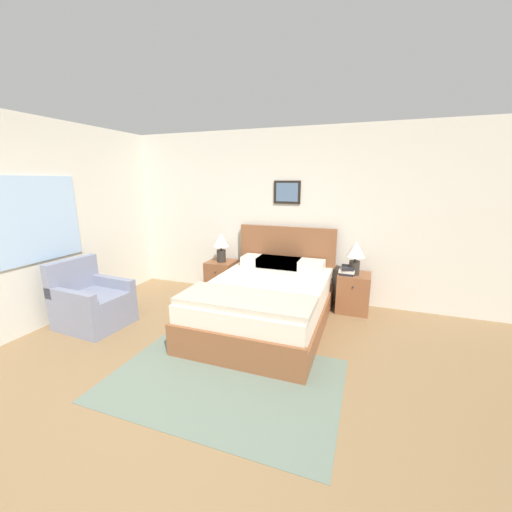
{
  "coord_description": "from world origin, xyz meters",
  "views": [
    {
      "loc": [
        1.44,
        -1.69,
        1.84
      ],
      "look_at": [
        0.21,
        1.67,
        0.98
      ],
      "focal_mm": 22.0,
      "sensor_mm": 36.0,
      "label": 1
    }
  ],
  "objects_px": {
    "table_lamp_by_door": "(355,253)",
    "bed": "(266,300)",
    "nightstand_near_window": "(222,277)",
    "table_lamp_near_window": "(221,243)",
    "nightstand_by_door": "(353,292)",
    "armchair": "(92,304)"
  },
  "relations": [
    {
      "from": "nightstand_near_window",
      "to": "table_lamp_near_window",
      "type": "bearing_deg",
      "value": -60.54
    },
    {
      "from": "nightstand_near_window",
      "to": "table_lamp_by_door",
      "type": "distance_m",
      "value": 2.16
    },
    {
      "from": "bed",
      "to": "table_lamp_near_window",
      "type": "bearing_deg",
      "value": 142.23
    },
    {
      "from": "nightstand_by_door",
      "to": "table_lamp_near_window",
      "type": "distance_m",
      "value": 2.16
    },
    {
      "from": "bed",
      "to": "nightstand_by_door",
      "type": "relative_size",
      "value": 3.89
    },
    {
      "from": "bed",
      "to": "nightstand_near_window",
      "type": "bearing_deg",
      "value": 141.77
    },
    {
      "from": "table_lamp_by_door",
      "to": "bed",
      "type": "bearing_deg",
      "value": -142.37
    },
    {
      "from": "armchair",
      "to": "table_lamp_near_window",
      "type": "distance_m",
      "value": 2.02
    },
    {
      "from": "bed",
      "to": "armchair",
      "type": "xyz_separation_m",
      "value": [
        -2.11,
        -0.81,
        -0.03
      ]
    },
    {
      "from": "armchair",
      "to": "nightstand_near_window",
      "type": "bearing_deg",
      "value": 150.42
    },
    {
      "from": "armchair",
      "to": "table_lamp_by_door",
      "type": "bearing_deg",
      "value": 120.64
    },
    {
      "from": "bed",
      "to": "nightstand_near_window",
      "type": "xyz_separation_m",
      "value": [
        -1.04,
        0.82,
        -0.04
      ]
    },
    {
      "from": "table_lamp_near_window",
      "to": "table_lamp_by_door",
      "type": "bearing_deg",
      "value": 0.0
    },
    {
      "from": "nightstand_by_door",
      "to": "nightstand_near_window",
      "type": "bearing_deg",
      "value": 180.0
    },
    {
      "from": "nightstand_near_window",
      "to": "table_lamp_by_door",
      "type": "height_order",
      "value": "table_lamp_by_door"
    },
    {
      "from": "nightstand_near_window",
      "to": "nightstand_by_door",
      "type": "relative_size",
      "value": 1.0
    },
    {
      "from": "nightstand_near_window",
      "to": "armchair",
      "type": "bearing_deg",
      "value": -123.07
    },
    {
      "from": "nightstand_near_window",
      "to": "nightstand_by_door",
      "type": "height_order",
      "value": "same"
    },
    {
      "from": "bed",
      "to": "table_lamp_near_window",
      "type": "height_order",
      "value": "bed"
    },
    {
      "from": "bed",
      "to": "nightstand_by_door",
      "type": "bearing_deg",
      "value": 38.16
    },
    {
      "from": "nightstand_near_window",
      "to": "table_lamp_by_door",
      "type": "bearing_deg",
      "value": -0.65
    },
    {
      "from": "bed",
      "to": "nightstand_by_door",
      "type": "height_order",
      "value": "bed"
    }
  ]
}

